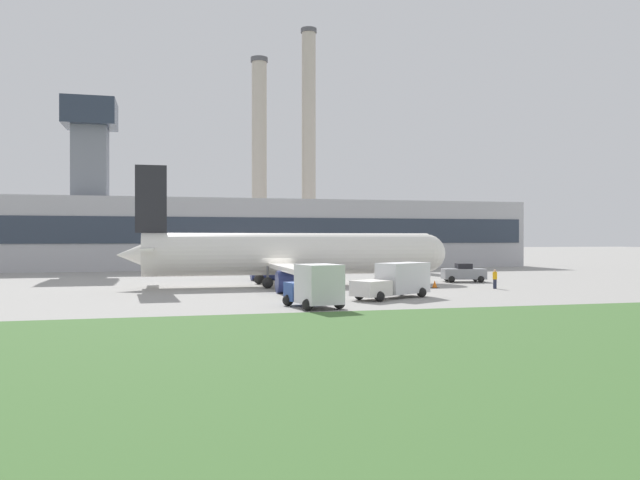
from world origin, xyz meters
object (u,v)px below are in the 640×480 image
at_px(baggage_truck, 315,287).
at_px(fuel_truck, 396,281).
at_px(airplane, 287,255).
at_px(ground_crew_person, 495,279).
at_px(pushback_tug, 464,274).

bearing_deg(baggage_truck, fuel_truck, 33.93).
height_order(airplane, baggage_truck, airplane).
distance_m(airplane, ground_crew_person, 17.79).
bearing_deg(airplane, pushback_tug, 2.16).
xyz_separation_m(baggage_truck, ground_crew_person, (17.78, 10.19, -0.45)).
distance_m(baggage_truck, fuel_truck, 8.34).
relative_size(airplane, baggage_truck, 6.48).
bearing_deg(baggage_truck, ground_crew_person, 29.81).
xyz_separation_m(pushback_tug, ground_crew_person, (-1.20, -7.93, 0.02)).
bearing_deg(airplane, fuel_truck, -67.63).
bearing_deg(baggage_truck, airplane, 84.58).
bearing_deg(fuel_truck, airplane, 112.37).
relative_size(pushback_tug, ground_crew_person, 2.68).
height_order(pushback_tug, ground_crew_person, pushback_tug).
relative_size(airplane, pushback_tug, 6.81).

